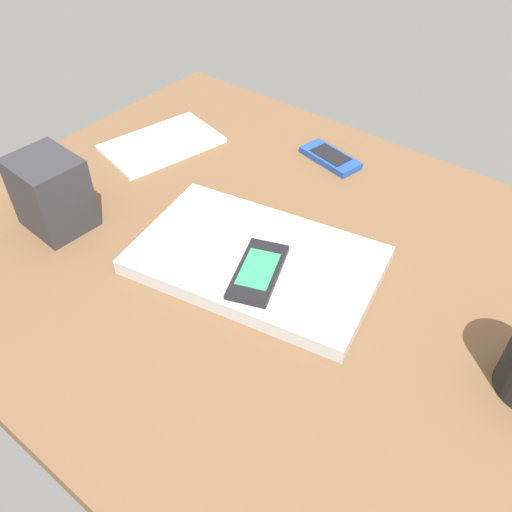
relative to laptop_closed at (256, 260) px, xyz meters
The scene contains 6 objects.
desk_surface 9.74cm from the laptop_closed, 162.64° to the right, with size 120.00×80.00×3.00cm, color brown.
laptop_closed is the anchor object (origin of this frame).
cell_phone_on_laptop 4.32cm from the laptop_closed, 132.46° to the left, with size 9.49×13.05×1.04cm.
cell_phone_on_desk 30.82cm from the laptop_closed, 77.88° to the right, with size 12.11×7.31×1.31cm.
desk_organizer 32.79cm from the laptop_closed, 20.64° to the left, with size 10.14×8.63×11.71cm, color #2D2D33.
notepad 37.29cm from the laptop_closed, 23.36° to the right, with size 13.16×20.87×0.80cm, color white.
Camera 1 is at (-25.91, 47.13, 57.79)cm, focal length 38.01 mm.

